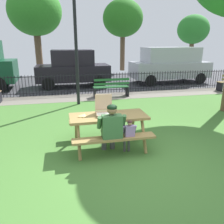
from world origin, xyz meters
TOP-DOWN VIEW (x-y plane):
  - ground at (0.00, 1.44)m, footprint 28.00×10.88m
  - cobblestone_walkway at (0.00, 6.18)m, footprint 28.00×1.40m
  - street_asphalt at (0.00, 10.25)m, footprint 28.00×6.76m
  - picnic_table_foreground at (-0.48, 1.10)m, footprint 1.80×1.48m
  - pizza_box_open at (-0.56, 1.20)m, footprint 0.43×0.46m
  - pizza_slice_on_table at (-1.09, 1.15)m, footprint 0.23×0.29m
  - adult_at_table at (-0.53, 0.60)m, footprint 0.61×0.59m
  - child_at_table at (-0.14, 0.57)m, footprint 0.31×0.30m
  - iron_fence_streetside at (-0.00, 6.88)m, footprint 22.58×0.03m
  - park_bench_center at (0.66, 6.04)m, footprint 1.61×0.48m
  - lamp_post_walkway at (-0.89, 5.08)m, footprint 0.28×0.28m
  - parked_car_left at (-0.84, 8.92)m, footprint 3.91×1.85m
  - parked_car_center at (4.88, 8.92)m, footprint 4.64×2.03m
  - far_tree_midleft at (-3.11, 15.41)m, footprint 3.96×3.96m
  - far_tree_center at (3.69, 15.41)m, footprint 3.27×3.27m
  - far_tree_midright at (10.11, 15.41)m, footprint 2.75×2.75m

SIDE VIEW (x-z plane):
  - ground at x=0.00m, z-range -0.02..0.00m
  - street_asphalt at x=0.00m, z-range -0.01..0.00m
  - cobblestone_walkway at x=0.00m, z-range -0.01..0.00m
  - park_bench_center at x=0.66m, z-range -0.01..0.84m
  - iron_fence_streetside at x=0.00m, z-range 0.01..0.98m
  - child_at_table at x=-0.14m, z-range 0.09..0.91m
  - picnic_table_foreground at x=-0.48m, z-range 0.20..0.99m
  - adult_at_table at x=-0.53m, z-range 0.06..1.25m
  - pizza_slice_on_table at x=-1.09m, z-range 0.77..0.79m
  - pizza_box_open at x=-0.56m, z-range 0.65..1.11m
  - parked_car_left at x=-0.84m, z-range 0.02..2.00m
  - parked_car_center at x=4.88m, z-range 0.06..2.14m
  - lamp_post_walkway at x=-0.89m, z-range 0.45..4.68m
  - far_tree_midright at x=10.11m, z-range 1.04..5.68m
  - far_tree_center at x=3.69m, z-range 1.32..6.99m
  - far_tree_midleft at x=-3.11m, z-range 1.35..7.69m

